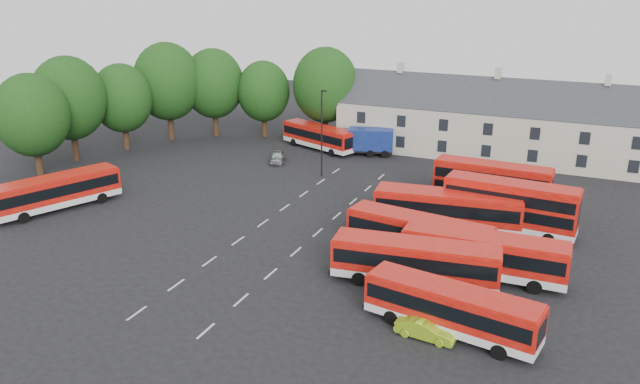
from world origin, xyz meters
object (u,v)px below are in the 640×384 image
(bus_dd_south, at_px, (510,204))
(box_truck, at_px, (363,140))
(bus_row_a, at_px, (452,306))
(lamppost, at_px, (322,131))
(lime_car, at_px, (426,329))
(bus_west, at_px, (57,190))
(silver_car, at_px, (278,157))

(bus_dd_south, height_order, box_truck, bus_dd_south)
(bus_row_a, relative_size, lamppost, 1.16)
(bus_dd_south, bearing_deg, bus_row_a, -88.68)
(lime_car, bearing_deg, box_truck, 30.32)
(bus_row_a, height_order, bus_west, bus_west)
(bus_row_a, height_order, silver_car, bus_row_a)
(bus_row_a, relative_size, silver_car, 2.85)
(bus_west, height_order, silver_car, bus_west)
(lime_car, relative_size, lamppost, 0.39)
(bus_west, relative_size, lime_car, 3.13)
(bus_row_a, xyz_separation_m, bus_dd_south, (0.90, 16.74, 0.69))
(lamppost, bearing_deg, silver_car, 157.40)
(bus_west, xyz_separation_m, lime_car, (34.85, -7.12, -1.25))
(bus_west, distance_m, silver_car, 23.50)
(bus_dd_south, height_order, lamppost, lamppost)
(silver_car, bearing_deg, bus_west, -138.01)
(box_truck, distance_m, silver_car, 10.08)
(silver_car, distance_m, lime_car, 36.81)
(lime_car, xyz_separation_m, lamppost, (-17.50, 25.22, 4.18))
(lamppost, bearing_deg, lime_car, -55.25)
(box_truck, bearing_deg, bus_row_a, -78.32)
(bus_west, xyz_separation_m, lamppost, (17.35, 18.10, 2.93))
(bus_row_a, distance_m, lime_car, 1.95)
(lime_car, height_order, lamppost, lamppost)
(bus_row_a, height_order, box_truck, box_truck)
(lime_car, distance_m, lamppost, 30.98)
(bus_dd_south, xyz_separation_m, box_truck, (-18.48, 16.67, -0.67))
(bus_dd_south, distance_m, lamppost, 21.01)
(bus_row_a, relative_size, box_truck, 1.40)
(bus_west, bearing_deg, bus_dd_south, -51.88)
(bus_west, relative_size, box_truck, 1.47)
(bus_dd_south, distance_m, lime_car, 18.05)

